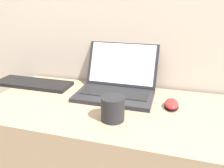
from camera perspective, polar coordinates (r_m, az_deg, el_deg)
desk at (r=1.22m, az=0.76°, el=-20.95°), size 1.25×0.57×0.71m
laptop at (r=1.15m, az=1.41°, el=0.36°), size 0.39×0.34×0.25m
drink_cup at (r=0.89m, az=0.20°, el=-6.32°), size 0.10×0.10×0.10m
computer_mouse at (r=1.04m, az=15.28°, el=-5.11°), size 0.07×0.11×0.04m
external_keyboard at (r=1.35m, az=-19.84°, el=0.14°), size 0.45×0.15×0.02m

